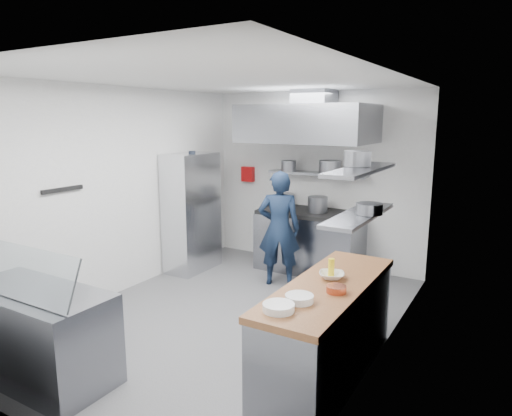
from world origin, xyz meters
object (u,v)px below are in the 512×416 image
Objects in this scene: wire_rack at (192,212)px; display_case at (38,334)px; gas_range at (310,242)px; chef at (279,228)px.

display_case is (0.73, -3.20, -0.50)m from wire_rack.
wire_rack is at bearing 102.86° from display_case.
gas_range is 0.89m from chef.
chef is at bearing 76.93° from display_case.
chef is 3.42m from display_case.
wire_rack reaches higher than gas_range.
chef reaches higher than display_case.
display_case is (-0.90, -4.10, -0.03)m from gas_range.
display_case is at bearing -77.14° from wire_rack.
chef is 1.11× the size of display_case.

